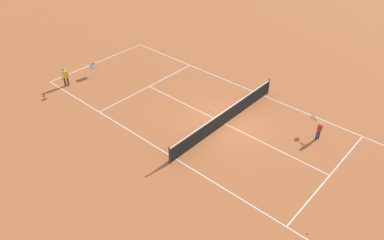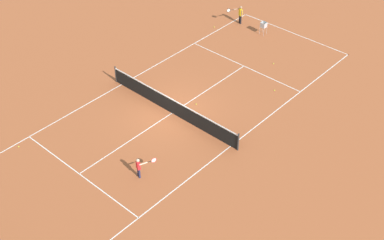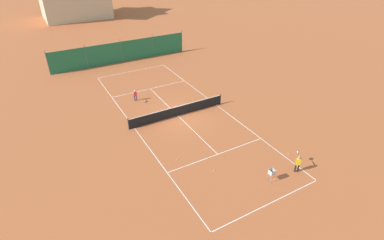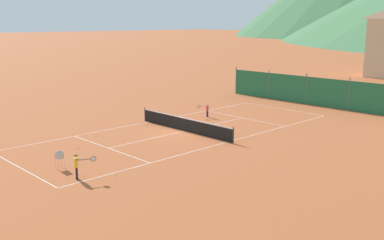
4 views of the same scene
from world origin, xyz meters
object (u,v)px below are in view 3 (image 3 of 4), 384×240
at_px(player_near_service, 298,162).
at_px(tennis_ball_mid_court, 179,78).
at_px(tennis_ball_alley_left, 176,160).
at_px(ball_hopper, 272,173).
at_px(tennis_ball_by_net_left, 288,154).
at_px(tennis_ball_alley_right, 214,170).
at_px(player_far_baseline, 135,95).
at_px(tennis_ball_service_box, 181,124).
at_px(tennis_net, 178,111).

height_order(player_near_service, tennis_ball_mid_court, player_near_service).
height_order(tennis_ball_alley_left, ball_hopper, ball_hopper).
bearing_deg(ball_hopper, tennis_ball_mid_court, 82.50).
bearing_deg(tennis_ball_by_net_left, tennis_ball_alley_right, 168.85).
xyz_separation_m(player_near_service, tennis_ball_alley_right, (-4.85, 2.76, -0.72)).
xyz_separation_m(player_far_baseline, tennis_ball_alley_right, (1.05, -12.36, -0.62)).
bearing_deg(tennis_ball_service_box, tennis_ball_by_net_left, -56.24).
xyz_separation_m(player_far_baseline, ball_hopper, (3.76, -14.96, 0.00)).
height_order(tennis_net, tennis_ball_by_net_left, tennis_net).
xyz_separation_m(player_near_service, tennis_ball_by_net_left, (0.91, 1.63, -0.72)).
distance_m(tennis_ball_alley_left, tennis_ball_alley_right, 2.87).
relative_size(tennis_net, tennis_ball_by_net_left, 139.09).
bearing_deg(player_near_service, tennis_ball_by_net_left, 60.67).
height_order(tennis_net, player_far_baseline, player_far_baseline).
height_order(tennis_net, tennis_ball_mid_court, tennis_net).
height_order(tennis_ball_alley_left, tennis_ball_alley_right, same).
bearing_deg(tennis_ball_alley_left, tennis_ball_by_net_left, -24.73).
bearing_deg(tennis_ball_alley_left, player_near_service, -37.71).
bearing_deg(tennis_ball_alley_right, ball_hopper, -43.91).
distance_m(player_far_baseline, tennis_ball_alley_right, 12.42).
distance_m(tennis_net, tennis_ball_alley_right, 7.91).
distance_m(tennis_ball_by_net_left, ball_hopper, 3.45).
bearing_deg(player_near_service, ball_hopper, 175.76).
height_order(player_near_service, tennis_ball_alley_right, player_near_service).
relative_size(tennis_net, player_far_baseline, 8.26).
bearing_deg(player_far_baseline, tennis_ball_alley_right, -85.14).
distance_m(tennis_ball_service_box, ball_hopper, 9.18).
xyz_separation_m(tennis_ball_by_net_left, ball_hopper, (-3.06, -1.47, 0.62)).
bearing_deg(player_near_service, tennis_net, 108.92).
height_order(tennis_ball_mid_court, ball_hopper, ball_hopper).
bearing_deg(tennis_ball_alley_left, tennis_ball_service_box, 58.52).
relative_size(tennis_ball_alley_right, tennis_ball_mid_court, 1.00).
bearing_deg(tennis_net, player_far_baseline, 116.56).
relative_size(tennis_ball_mid_court, ball_hopper, 0.07).
bearing_deg(tennis_ball_mid_court, player_near_service, -90.58).
bearing_deg(tennis_net, tennis_ball_by_net_left, -63.09).
relative_size(player_far_baseline, tennis_ball_service_box, 16.84).
xyz_separation_m(tennis_net, tennis_ball_service_box, (-0.46, -1.45, -0.47)).
distance_m(player_near_service, ball_hopper, 2.15).
bearing_deg(tennis_net, player_near_service, -71.08).
xyz_separation_m(tennis_net, ball_hopper, (1.48, -10.40, 0.16)).
bearing_deg(tennis_ball_alley_left, player_far_baseline, 86.25).
bearing_deg(player_far_baseline, tennis_ball_alley_left, -93.75).
distance_m(tennis_ball_alley_right, tennis_ball_mid_court, 15.84).
bearing_deg(player_near_service, tennis_ball_mid_court, 89.42).
distance_m(player_near_service, tennis_ball_mid_court, 17.80).
xyz_separation_m(tennis_ball_alley_right, ball_hopper, (2.71, -2.61, 0.62)).
relative_size(player_near_service, player_far_baseline, 1.16).
bearing_deg(tennis_ball_service_box, player_far_baseline, 106.79).
bearing_deg(tennis_ball_by_net_left, tennis_ball_alley_left, 155.27).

